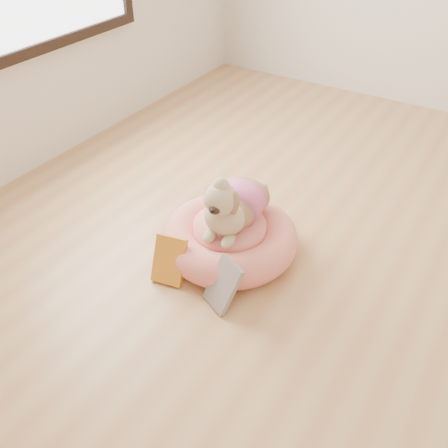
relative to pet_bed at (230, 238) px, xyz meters
The scene contains 5 objects.
floor 0.60m from the pet_bed, ahead, with size 4.50×4.50×0.00m, color #BB814E.
pet_bed is the anchor object (origin of this frame).
dog 0.25m from the pet_bed, ahead, with size 0.30×0.44×0.32m, color brown, non-canonical shape.
book_yellow 0.33m from the pet_bed, 113.43° to the right, with size 0.14×0.03×0.22m, color gold.
book_white 0.34m from the pet_bed, 63.10° to the right, with size 0.14×0.02×0.22m, color white.
Camera 1 is at (0.36, -1.53, 1.55)m, focal length 40.00 mm.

